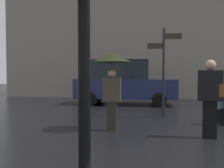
# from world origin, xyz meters

# --- Properties ---
(pedestrian_with_umbrella) EXTENTS (0.99, 0.99, 1.95)m
(pedestrian_with_umbrella) POSITION_xyz_m (-0.84, 4.12, 1.56)
(pedestrian_with_umbrella) COLOR #2A241E
(pedestrian_with_umbrella) RESTS_ON ground
(pedestrian_with_bag) EXTENTS (0.54, 0.24, 1.75)m
(pedestrian_with_bag) POSITION_xyz_m (1.44, 3.62, 0.99)
(pedestrian_with_bag) COLOR black
(pedestrian_with_bag) RESTS_ON ground
(parked_car_left) EXTENTS (4.57, 2.07, 2.06)m
(parked_car_left) POSITION_xyz_m (-1.03, 9.80, 1.02)
(parked_car_left) COLOR #1E234C
(parked_car_left) RESTS_ON ground
(street_signpost) EXTENTS (1.08, 0.08, 2.88)m
(street_signpost) POSITION_xyz_m (0.56, 6.19, 1.75)
(street_signpost) COLOR black
(street_signpost) RESTS_ON ground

